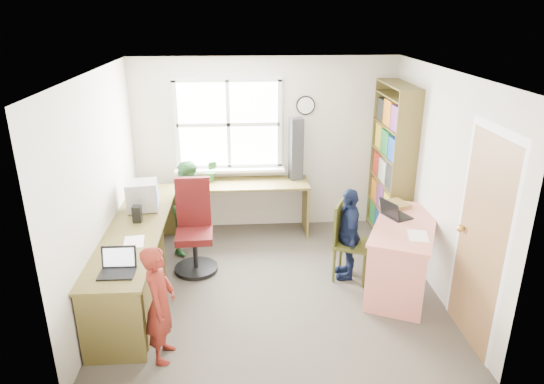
{
  "coord_description": "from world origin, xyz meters",
  "views": [
    {
      "loc": [
        -0.33,
        -4.81,
        2.98
      ],
      "look_at": [
        0.0,
        0.25,
        1.05
      ],
      "focal_mm": 32.0,
      "sensor_mm": 36.0,
      "label": 1
    }
  ],
  "objects_px": {
    "wooden_chair": "(347,238)",
    "right_desk": "(404,241)",
    "person_navy": "(348,234)",
    "potted_plant": "(211,171)",
    "swivel_chair": "(194,232)",
    "crt_monitor": "(142,196)",
    "bookshelf": "(391,168)",
    "person_red": "(160,304)",
    "person_green": "(192,206)",
    "l_desk": "(151,266)",
    "laptop_left": "(118,267)",
    "laptop_right": "(394,213)",
    "cd_tower": "(296,149)"
  },
  "relations": [
    {
      "from": "wooden_chair",
      "to": "right_desk",
      "type": "bearing_deg",
      "value": 0.86
    },
    {
      "from": "right_desk",
      "to": "person_navy",
      "type": "xyz_separation_m",
      "value": [
        -0.56,
        0.26,
        -0.02
      ]
    },
    {
      "from": "potted_plant",
      "to": "swivel_chair",
      "type": "bearing_deg",
      "value": -99.18
    },
    {
      "from": "wooden_chair",
      "to": "crt_monitor",
      "type": "bearing_deg",
      "value": -165.62
    },
    {
      "from": "bookshelf",
      "to": "wooden_chair",
      "type": "relative_size",
      "value": 2.27
    },
    {
      "from": "person_red",
      "to": "person_green",
      "type": "xyz_separation_m",
      "value": [
        0.09,
        2.11,
        0.05
      ]
    },
    {
      "from": "l_desk",
      "to": "potted_plant",
      "type": "distance_m",
      "value": 1.92
    },
    {
      "from": "laptop_left",
      "to": "person_green",
      "type": "xyz_separation_m",
      "value": [
        0.48,
        1.86,
        -0.2
      ]
    },
    {
      "from": "crt_monitor",
      "to": "person_red",
      "type": "distance_m",
      "value": 1.79
    },
    {
      "from": "wooden_chair",
      "to": "person_red",
      "type": "bearing_deg",
      "value": -122.13
    },
    {
      "from": "swivel_chair",
      "to": "person_navy",
      "type": "xyz_separation_m",
      "value": [
        1.79,
        -0.31,
        0.07
      ]
    },
    {
      "from": "right_desk",
      "to": "person_navy",
      "type": "distance_m",
      "value": 0.62
    },
    {
      "from": "right_desk",
      "to": "person_navy",
      "type": "height_order",
      "value": "person_navy"
    },
    {
      "from": "laptop_right",
      "to": "cd_tower",
      "type": "relative_size",
      "value": 0.45
    },
    {
      "from": "laptop_left",
      "to": "person_green",
      "type": "bearing_deg",
      "value": 75.91
    },
    {
      "from": "swivel_chair",
      "to": "crt_monitor",
      "type": "relative_size",
      "value": 2.87
    },
    {
      "from": "laptop_right",
      "to": "laptop_left",
      "type": "bearing_deg",
      "value": 85.72
    },
    {
      "from": "laptop_right",
      "to": "cd_tower",
      "type": "xyz_separation_m",
      "value": [
        -0.95,
        1.46,
        0.35
      ]
    },
    {
      "from": "bookshelf",
      "to": "person_navy",
      "type": "xyz_separation_m",
      "value": [
        -0.77,
        -1.03,
        -0.45
      ]
    },
    {
      "from": "crt_monitor",
      "to": "potted_plant",
      "type": "bearing_deg",
      "value": 44.3
    },
    {
      "from": "wooden_chair",
      "to": "laptop_left",
      "type": "height_order",
      "value": "laptop_left"
    },
    {
      "from": "swivel_chair",
      "to": "person_red",
      "type": "xyz_separation_m",
      "value": [
        -0.16,
        -1.62,
        0.07
      ]
    },
    {
      "from": "potted_plant",
      "to": "person_green",
      "type": "bearing_deg",
      "value": -113.69
    },
    {
      "from": "potted_plant",
      "to": "laptop_right",
      "type": "bearing_deg",
      "value": -34.05
    },
    {
      "from": "right_desk",
      "to": "cd_tower",
      "type": "bearing_deg",
      "value": 146.73
    },
    {
      "from": "bookshelf",
      "to": "person_red",
      "type": "bearing_deg",
      "value": -139.41
    },
    {
      "from": "right_desk",
      "to": "laptop_right",
      "type": "height_order",
      "value": "laptop_right"
    },
    {
      "from": "laptop_left",
      "to": "person_red",
      "type": "height_order",
      "value": "person_red"
    },
    {
      "from": "laptop_right",
      "to": "crt_monitor",
      "type": "bearing_deg",
      "value": 57.33
    },
    {
      "from": "crt_monitor",
      "to": "person_navy",
      "type": "distance_m",
      "value": 2.44
    },
    {
      "from": "potted_plant",
      "to": "crt_monitor",
      "type": "bearing_deg",
      "value": -128.47
    },
    {
      "from": "bookshelf",
      "to": "potted_plant",
      "type": "distance_m",
      "value": 2.42
    },
    {
      "from": "right_desk",
      "to": "swivel_chair",
      "type": "bearing_deg",
      "value": -168.99
    },
    {
      "from": "swivel_chair",
      "to": "person_red",
      "type": "height_order",
      "value": "swivel_chair"
    },
    {
      "from": "l_desk",
      "to": "crt_monitor",
      "type": "relative_size",
      "value": 7.55
    },
    {
      "from": "right_desk",
      "to": "bookshelf",
      "type": "distance_m",
      "value": 1.38
    },
    {
      "from": "bookshelf",
      "to": "swivel_chair",
      "type": "bearing_deg",
      "value": -164.44
    },
    {
      "from": "person_red",
      "to": "l_desk",
      "type": "bearing_deg",
      "value": 19.18
    },
    {
      "from": "bookshelf",
      "to": "potted_plant",
      "type": "bearing_deg",
      "value": 172.48
    },
    {
      "from": "bookshelf",
      "to": "person_navy",
      "type": "relative_size",
      "value": 1.91
    },
    {
      "from": "crt_monitor",
      "to": "cd_tower",
      "type": "bearing_deg",
      "value": 20.0
    },
    {
      "from": "laptop_right",
      "to": "person_red",
      "type": "bearing_deg",
      "value": 93.47
    },
    {
      "from": "swivel_chair",
      "to": "laptop_right",
      "type": "xyz_separation_m",
      "value": [
        2.27,
        -0.39,
        0.35
      ]
    },
    {
      "from": "bookshelf",
      "to": "crt_monitor",
      "type": "height_order",
      "value": "bookshelf"
    },
    {
      "from": "right_desk",
      "to": "person_red",
      "type": "relative_size",
      "value": 1.34
    },
    {
      "from": "person_green",
      "to": "person_navy",
      "type": "bearing_deg",
      "value": -80.92
    },
    {
      "from": "wooden_chair",
      "to": "cd_tower",
      "type": "xyz_separation_m",
      "value": [
        -0.45,
        1.39,
        0.68
      ]
    },
    {
      "from": "person_red",
      "to": "bookshelf",
      "type": "bearing_deg",
      "value": -45.4
    },
    {
      "from": "person_green",
      "to": "person_red",
      "type": "bearing_deg",
      "value": -149.86
    },
    {
      "from": "right_desk",
      "to": "bookshelf",
      "type": "xyz_separation_m",
      "value": [
        0.21,
        1.29,
        0.44
      ]
    }
  ]
}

